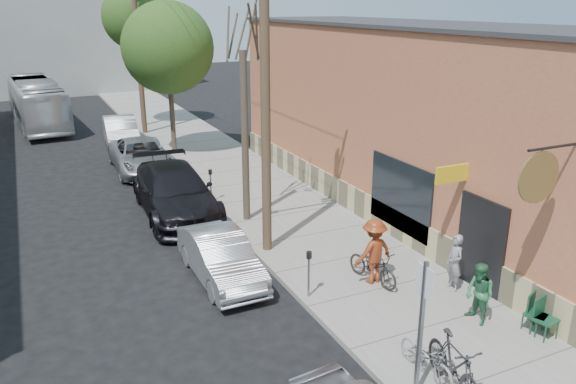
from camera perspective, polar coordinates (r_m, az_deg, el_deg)
name	(u,v)px	position (r m, az deg, el deg)	size (l,w,h in m)	color
ground	(231,331)	(13.52, -5.77, -13.84)	(120.00, 120.00, 0.00)	black
sidewalk	(238,178)	(24.29, -5.13, 1.41)	(4.50, 58.00, 0.15)	gray
cafe_building	(420,120)	(20.62, 13.22, 7.14)	(6.60, 20.20, 6.61)	#AA5E3F
end_cap_building	(34,19)	(52.86, -24.43, 15.72)	(18.00, 8.00, 12.00)	#969591
sign_post	(422,317)	(10.70, 13.43, -12.29)	(0.07, 0.45, 2.80)	slate
parking_meter_near	(309,266)	(14.17, 2.14, -7.57)	(0.14, 0.14, 1.24)	slate
parking_meter_far	(211,180)	(21.09, -7.87, 1.21)	(0.14, 0.14, 1.24)	slate
utility_pole_near	(263,74)	(15.72, -2.55, 11.93)	(3.57, 0.28, 10.00)	#503A28
utility_pole_far	(138,40)	(32.90, -15.04, 14.73)	(1.80, 0.28, 10.00)	#503A28
tree_bare	(245,138)	(18.67, -4.40, 5.45)	(0.24, 0.24, 5.69)	#44392C
tree_leafy_mid	(168,48)	(27.73, -12.12, 14.12)	(4.32, 4.32, 7.26)	#44392C
tree_leafy_far	(135,17)	(35.00, -15.31, 16.76)	(3.75, 3.75, 8.22)	#44392C
patio_chair_a	(537,314)	(14.10, 23.93, -11.27)	(0.50, 0.50, 0.88)	#113D26
patio_chair_b	(545,319)	(13.97, 24.69, -11.67)	(0.50, 0.50, 0.88)	#113D26
patron_grey	(455,263)	(15.15, 16.57, -6.88)	(0.56, 0.36, 1.52)	gray
patron_green	(480,294)	(13.85, 18.88, -9.76)	(0.72, 0.56, 1.48)	#28643D
cyclist	(374,251)	(15.02, 8.70, -5.97)	(1.15, 0.66, 1.78)	maroon
cyclist_bike	(373,266)	(15.21, 8.62, -7.45)	(0.61, 1.74, 0.91)	black
parked_bike_a	(454,366)	(11.55, 16.54, -16.56)	(0.54, 1.92, 1.16)	black
parked_bike_b	(426,356)	(11.98, 13.89, -15.90)	(0.54, 1.54, 0.81)	gray
car_1	(221,257)	(15.52, -6.85, -6.59)	(1.39, 3.99, 1.31)	#ADADB5
car_2	(175,192)	(20.40, -11.38, 0.04)	(2.42, 5.94, 1.72)	black
car_3	(141,156)	(26.14, -14.68, 3.58)	(2.39, 5.19, 1.44)	#9B9EA2
car_4	(121,131)	(31.32, -16.63, 5.92)	(1.61, 4.61, 1.52)	#B1B2B9
bus	(37,103)	(37.97, -24.12, 8.24)	(2.41, 10.30, 2.87)	silver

